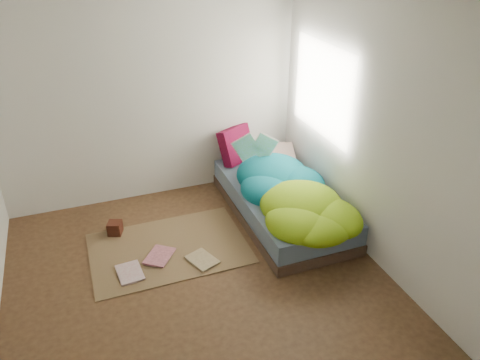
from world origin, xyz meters
name	(u,v)px	position (x,y,z in m)	size (l,w,h in m)	color
ground	(197,278)	(0.00, 0.00, 0.00)	(3.50, 3.50, 0.00)	#422919
room_walls	(189,119)	(0.01, 0.01, 1.63)	(3.54, 3.54, 2.62)	silver
bed	(281,203)	(1.22, 0.72, 0.17)	(1.00, 2.00, 0.34)	#3A291F
duvet	(291,186)	(1.22, 0.50, 0.51)	(0.96, 1.84, 0.34)	#065C68
rug	(169,248)	(-0.15, 0.55, 0.01)	(1.60, 1.10, 0.01)	brown
pillow_floral	(270,155)	(1.39, 1.46, 0.41)	(0.61, 0.38, 0.14)	beige
pillow_magenta	(236,145)	(0.99, 1.59, 0.56)	(0.45, 0.14, 0.45)	#440422
open_book	(255,139)	(1.06, 1.15, 0.81)	(0.43, 0.09, 0.26)	green
wooden_box	(115,228)	(-0.64, 1.01, 0.08)	(0.14, 0.14, 0.14)	#340C0B
floor_book_a	(118,276)	(-0.71, 0.27, 0.02)	(0.23, 0.31, 0.02)	silver
floor_book_b	(149,254)	(-0.37, 0.49, 0.03)	(0.24, 0.32, 0.03)	pink
floor_book_c	(193,265)	(0.01, 0.17, 0.02)	(0.23, 0.31, 0.02)	tan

